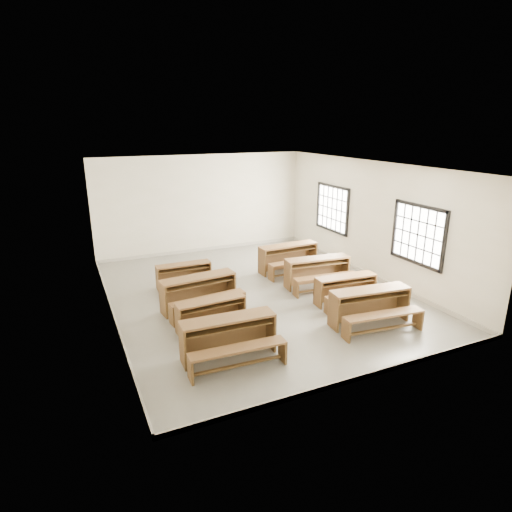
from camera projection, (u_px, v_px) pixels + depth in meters
name	position (u px, v px, depth m)	size (l,w,h in m)	color
room	(259.00, 210.00, 10.30)	(8.50, 8.50, 3.20)	slate
desk_set_0	(229.00, 335.00, 7.79)	(1.79, 0.98, 0.79)	brown
desk_set_1	(212.00, 312.00, 8.90)	(1.52, 0.86, 0.66)	brown
desk_set_2	(200.00, 290.00, 9.87)	(1.84, 1.09, 0.79)	brown
desk_set_3	(184.00, 274.00, 11.21)	(1.44, 0.76, 0.64)	brown
desk_set_4	(371.00, 304.00, 9.11)	(1.85, 1.10, 0.79)	brown
desk_set_5	(346.00, 288.00, 10.21)	(1.57, 0.90, 0.68)	brown
desk_set_6	(318.00, 270.00, 11.26)	(1.81, 1.06, 0.78)	brown
desk_set_7	(289.00, 256.00, 12.42)	(1.80, 0.98, 0.79)	brown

